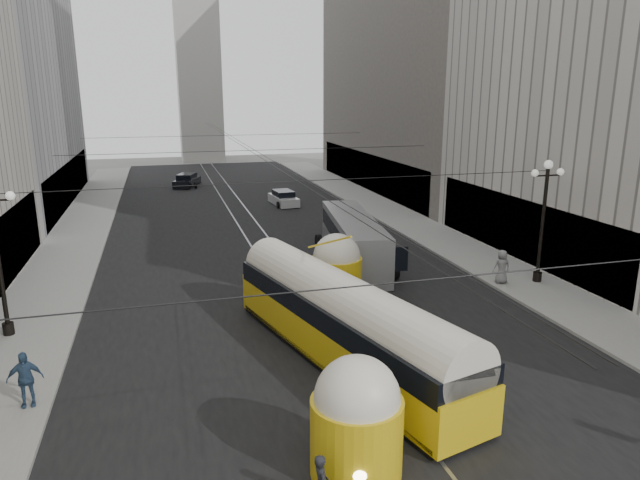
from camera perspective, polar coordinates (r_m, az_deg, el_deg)
road at (r=40.57m, az=-6.50°, el=0.51°), size 20.00×85.00×0.02m
sidewalk_left at (r=43.89m, az=-22.92°, el=0.61°), size 4.00×72.00×0.15m
sidewalk_right at (r=47.11m, az=7.35°, el=2.56°), size 4.00×72.00×0.15m
rail_left at (r=40.47m, az=-7.55°, el=0.44°), size 0.12×85.00×0.04m
rail_right at (r=40.69m, az=-5.46°, el=0.58°), size 0.12×85.00×0.04m
building_right_far at (r=60.66m, az=10.64°, el=20.53°), size 12.60×32.60×32.60m
distant_tower at (r=86.75m, az=-12.14°, el=17.73°), size 6.00×6.00×31.36m
lamppost_right_mid at (r=31.33m, az=21.45°, el=2.39°), size 1.86×0.44×6.37m
catenary at (r=38.59m, az=-6.33°, el=8.66°), size 25.00×72.00×0.23m
streetcar at (r=21.26m, az=2.38°, el=-8.04°), size 5.77×15.02×3.38m
city_bus at (r=33.55m, az=3.36°, el=0.20°), size 3.76×10.99×2.73m
sedan_white_far at (r=51.06m, az=-3.67°, el=4.18°), size 2.11×4.29×1.31m
sedan_dark_far at (r=62.56m, az=-13.16°, el=5.79°), size 3.20×4.73×1.38m
pedestrian_sidewalk_right at (r=31.06m, az=17.72°, el=-2.56°), size 0.94×0.67×1.77m
pedestrian_sidewalk_left at (r=20.68m, az=-27.41°, el=-12.24°), size 1.13×0.72×1.84m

